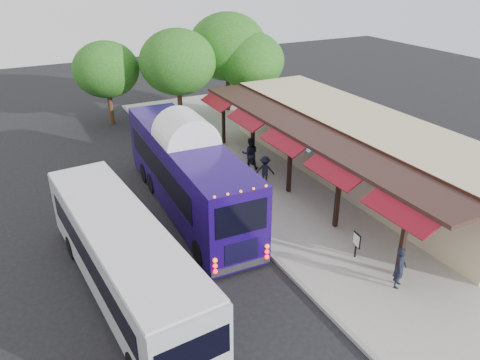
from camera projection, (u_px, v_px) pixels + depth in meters
ground at (264, 251)px, 20.26m from camera, size 90.00×90.00×0.00m
sidewalk at (307, 189)px, 25.50m from camera, size 10.00×40.00×0.15m
curb at (225, 209)px, 23.45m from camera, size 0.20×40.00×0.16m
station_shelter at (359, 148)px, 26.13m from camera, size 8.15×20.00×3.60m
coach_bus at (187, 169)px, 22.83m from camera, size 3.06×12.51×3.97m
city_bus at (123, 255)px, 17.06m from camera, size 3.42×11.66×3.09m
ped_a at (400, 267)px, 17.54m from camera, size 0.74×0.68×1.70m
ped_b at (250, 154)px, 27.28m from camera, size 1.17×1.07×1.96m
ped_c at (188, 144)px, 28.66m from camera, size 1.19×0.61×1.95m
ped_d at (265, 170)px, 25.62m from camera, size 1.19×1.06×1.60m
sign_board at (357, 241)px, 19.29m from camera, size 0.12×0.52×1.14m
tree_left at (178, 62)px, 33.37m from camera, size 5.51×5.51×7.05m
tree_mid at (228, 47)px, 36.16m from camera, size 6.08×6.08×7.79m
tree_right at (251, 61)px, 35.52m from camera, size 5.08×5.08×6.50m
tree_far at (106, 70)px, 33.96m from camera, size 4.79×4.79×6.14m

